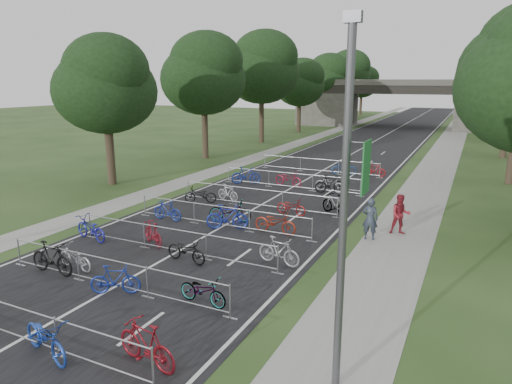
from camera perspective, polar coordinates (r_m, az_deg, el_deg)
ground at (r=14.59m, az=-27.57°, el=-16.21°), size 200.00×200.00×0.00m
road at (r=58.55m, az=15.28°, el=6.52°), size 11.00×140.00×0.01m
sidewalk_right at (r=57.63m, az=23.13°, el=5.80°), size 3.00×140.00×0.01m
sidewalk_left at (r=60.37m, az=8.23°, el=7.07°), size 2.00×140.00×0.01m
lane_markings at (r=58.55m, az=15.28°, el=6.52°), size 0.12×140.00×0.00m
overpass_bridge at (r=73.02m, az=17.74°, el=10.49°), size 31.00×8.00×7.05m
lamppost at (r=9.81m, az=11.09°, el=-2.06°), size 0.61×0.65×8.21m
tree_left_0 at (r=31.93m, az=-18.29°, el=12.35°), size 6.72×6.72×10.25m
tree_left_1 at (r=41.44m, az=-6.51°, el=14.23°), size 7.56×7.56×11.53m
tree_left_2 at (r=52.01m, az=0.78°, el=15.11°), size 8.40×8.40×12.81m
tree_right_2 at (r=47.15m, az=29.39°, el=10.88°), size 6.16×6.16×9.39m
tree_left_3 at (r=63.07m, az=5.53°, el=13.33°), size 6.72×6.72×10.25m
tree_right_3 at (r=59.13m, az=28.93°, el=12.13°), size 7.17×7.17×10.93m
tree_left_4 at (r=74.43m, az=8.88°, el=13.92°), size 7.56×7.56×11.53m
tree_right_4 at (r=71.13m, az=28.61°, el=12.95°), size 8.18×8.18×12.47m
tree_left_5 at (r=85.97m, az=11.34°, el=14.33°), size 8.40×8.40×12.81m
tree_right_5 at (r=83.12m, az=28.16°, el=11.53°), size 6.16×6.16×9.39m
tree_left_6 at (r=97.61m, az=13.15°, el=13.18°), size 6.72×6.72×10.25m
tree_right_6 at (r=95.11m, az=28.02°, el=12.22°), size 7.17×7.17×10.93m
barrier_row_0 at (r=14.34m, az=-27.81°, el=-14.31°), size 9.70×0.08×1.10m
barrier_row_1 at (r=16.43m, az=-17.65°, el=-9.71°), size 9.70×0.08×1.10m
barrier_row_2 at (r=18.99m, az=-10.20°, el=-6.05°), size 9.70×0.08×1.10m
barrier_row_3 at (r=22.00m, az=-4.40°, el=-3.09°), size 9.70×0.08×1.10m
barrier_row_4 at (r=25.40m, az=0.14°, el=-0.74°), size 9.70×0.08×1.10m
barrier_row_5 at (r=29.86m, az=4.31°, el=1.43°), size 9.70×0.08×1.10m
barrier_row_6 at (r=35.40m, az=7.90°, el=3.29°), size 9.70×0.08×1.10m
bike_2 at (r=13.29m, az=-24.79°, el=-16.22°), size 2.20×1.24×1.09m
bike_3 at (r=12.12m, az=-13.54°, el=-18.02°), size 2.07×0.91×1.20m
bike_4 at (r=18.35m, az=-24.18°, el=-7.56°), size 2.05×0.61×1.23m
bike_5 at (r=18.49m, az=-21.72°, el=-7.65°), size 1.84×0.84×0.93m
bike_6 at (r=16.02m, az=-17.20°, el=-10.46°), size 1.72×1.19×1.01m
bike_7 at (r=14.79m, az=-6.66°, el=-12.17°), size 1.82×0.79×0.93m
bike_8 at (r=21.52m, az=-19.98°, el=-4.31°), size 2.17×1.15×1.08m
bike_9 at (r=20.14m, az=-12.74°, el=-5.08°), size 1.76×1.26×1.05m
bike_10 at (r=18.06m, az=-8.70°, el=-7.23°), size 1.92×0.86×0.98m
bike_11 at (r=17.63m, az=2.88°, el=-7.40°), size 1.88×0.79×1.10m
bike_12 at (r=23.51m, az=-11.02°, el=-2.28°), size 1.72×0.53×1.03m
bike_13 at (r=22.85m, az=-3.27°, el=-2.39°), size 2.26×1.31×1.12m
bike_14 at (r=21.70m, az=-3.62°, el=-3.15°), size 2.07×1.34×1.21m
bike_15 at (r=21.09m, az=2.44°, el=-3.81°), size 2.11×0.82×1.09m
bike_16 at (r=26.47m, az=-6.96°, el=-0.37°), size 1.96×1.28×0.97m
bike_17 at (r=26.83m, az=-3.54°, el=-0.10°), size 1.69×0.90×0.98m
bike_18 at (r=24.08m, az=4.42°, el=-1.85°), size 1.74×0.77×0.89m
bike_19 at (r=24.45m, az=9.85°, el=-1.52°), size 1.86×1.30×1.10m
bike_20 at (r=31.22m, az=-1.26°, el=2.11°), size 2.04×1.35×1.20m
bike_21 at (r=30.60m, az=4.06°, el=1.72°), size 2.15×1.10×1.08m
bike_22 at (r=29.06m, az=9.25°, el=1.02°), size 1.95×1.46×1.17m
bike_23 at (r=29.36m, az=9.18°, el=1.02°), size 2.05×1.00×1.03m
bike_26 at (r=35.00m, az=10.93°, el=2.95°), size 1.96×1.15×0.98m
bike_27 at (r=34.76m, az=14.63°, el=2.68°), size 1.67×0.59×0.98m
pedestrian_a at (r=20.83m, az=14.07°, el=-3.30°), size 0.73×0.52×1.89m
pedestrian_b at (r=21.92m, az=17.60°, el=-2.72°), size 1.09×0.96×1.87m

